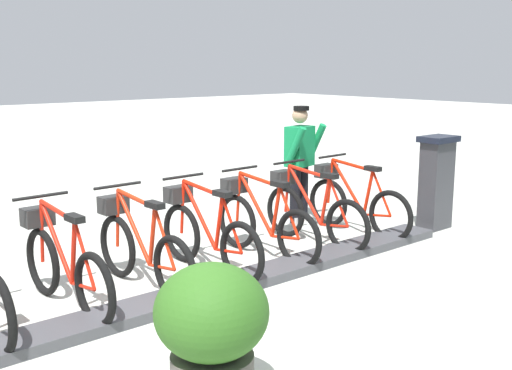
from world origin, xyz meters
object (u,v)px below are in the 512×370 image
at_px(payment_kiosk, 436,181).
at_px(bike_docked_0, 354,201).
at_px(bike_docked_1, 311,210).
at_px(bike_docked_3, 206,233).
at_px(bike_docked_4, 140,247).
at_px(bike_docked_2, 262,221).
at_px(bike_docked_5, 63,263).
at_px(worker_near_rack, 300,160).
at_px(planter_bush, 212,327).

distance_m(payment_kiosk, bike_docked_0, 1.20).
height_order(bike_docked_1, bike_docked_3, same).
xyz_separation_m(payment_kiosk, bike_docked_4, (0.57, 4.28, -0.24)).
height_order(bike_docked_1, bike_docked_2, same).
relative_size(bike_docked_0, bike_docked_4, 1.00).
height_order(bike_docked_5, worker_near_rack, worker_near_rack).
bearing_deg(bike_docked_3, payment_kiosk, -99.37).
bearing_deg(worker_near_rack, payment_kiosk, -139.91).
height_order(worker_near_rack, planter_bush, worker_near_rack).
xyz_separation_m(bike_docked_1, bike_docked_3, (0.00, 1.62, 0.00)).
xyz_separation_m(bike_docked_0, planter_bush, (-2.26, 4.02, 0.11)).
xyz_separation_m(payment_kiosk, worker_near_rack, (1.43, 1.20, 0.24)).
bearing_deg(bike_docked_0, bike_docked_5, 90.00).
xyz_separation_m(bike_docked_4, bike_docked_5, (0.00, 0.81, 0.00)).
relative_size(bike_docked_4, bike_docked_5, 1.00).
bearing_deg(bike_docked_2, bike_docked_5, 90.00).
relative_size(bike_docked_1, bike_docked_5, 1.00).
xyz_separation_m(bike_docked_2, worker_near_rack, (0.86, -1.45, 0.48)).
relative_size(bike_docked_0, bike_docked_3, 1.00).
xyz_separation_m(bike_docked_4, planter_bush, (-2.26, 0.77, 0.11)).
height_order(bike_docked_4, bike_docked_5, same).
bearing_deg(bike_docked_4, planter_bush, 161.20).
bearing_deg(worker_near_rack, bike_docked_0, -168.46).
bearing_deg(bike_docked_2, bike_docked_1, -90.00).
height_order(bike_docked_1, bike_docked_4, same).
relative_size(bike_docked_2, planter_bush, 1.77).
bearing_deg(worker_near_rack, bike_docked_3, 110.73).
relative_size(bike_docked_2, bike_docked_4, 1.00).
distance_m(bike_docked_1, bike_docked_2, 0.81).
height_order(bike_docked_3, bike_docked_4, same).
height_order(bike_docked_3, planter_bush, bike_docked_3).
xyz_separation_m(payment_kiosk, bike_docked_1, (0.57, 1.84, -0.24)).
distance_m(bike_docked_4, worker_near_rack, 3.23).
height_order(bike_docked_0, bike_docked_2, same).
bearing_deg(bike_docked_2, worker_near_rack, -59.44).
height_order(bike_docked_0, planter_bush, bike_docked_0).
xyz_separation_m(bike_docked_3, bike_docked_5, (0.00, 1.62, 0.00)).
distance_m(bike_docked_0, bike_docked_3, 2.44).
height_order(bike_docked_2, planter_bush, bike_docked_2).
bearing_deg(bike_docked_3, bike_docked_4, 90.00).
distance_m(payment_kiosk, bike_docked_2, 2.72).
distance_m(bike_docked_0, planter_bush, 4.61).
distance_m(worker_near_rack, planter_bush, 4.96).
distance_m(bike_docked_4, bike_docked_5, 0.81).
height_order(payment_kiosk, bike_docked_3, payment_kiosk).
xyz_separation_m(payment_kiosk, planter_bush, (-1.68, 5.04, -0.12)).
distance_m(bike_docked_0, bike_docked_5, 4.06).
relative_size(bike_docked_0, worker_near_rack, 1.04).
distance_m(payment_kiosk, bike_docked_3, 3.52).
height_order(payment_kiosk, bike_docked_1, payment_kiosk).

